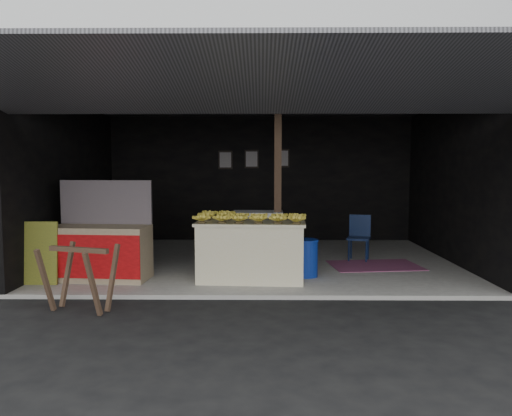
{
  "coord_description": "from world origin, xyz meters",
  "views": [
    {
      "loc": [
        0.02,
        -6.54,
        1.81
      ],
      "look_at": [
        -0.06,
        1.55,
        1.1
      ],
      "focal_mm": 35.0,
      "sensor_mm": 36.0,
      "label": 1
    }
  ],
  "objects_px": {
    "banana_table": "(251,250)",
    "white_crate": "(258,239)",
    "plastic_chair": "(359,234)",
    "sawhorse": "(79,271)",
    "neighbor_stall": "(100,250)",
    "water_barrel": "(306,259)"
  },
  "relations": [
    {
      "from": "banana_table",
      "to": "white_crate",
      "type": "relative_size",
      "value": 1.77
    },
    {
      "from": "banana_table",
      "to": "plastic_chair",
      "type": "distance_m",
      "value": 2.5
    },
    {
      "from": "banana_table",
      "to": "sawhorse",
      "type": "distance_m",
      "value": 2.59
    },
    {
      "from": "neighbor_stall",
      "to": "sawhorse",
      "type": "relative_size",
      "value": 1.69
    },
    {
      "from": "banana_table",
      "to": "neighbor_stall",
      "type": "height_order",
      "value": "neighbor_stall"
    },
    {
      "from": "sawhorse",
      "to": "water_barrel",
      "type": "height_order",
      "value": "sawhorse"
    },
    {
      "from": "neighbor_stall",
      "to": "water_barrel",
      "type": "height_order",
      "value": "neighbor_stall"
    },
    {
      "from": "neighbor_stall",
      "to": "plastic_chair",
      "type": "distance_m",
      "value": 4.54
    },
    {
      "from": "sawhorse",
      "to": "plastic_chair",
      "type": "xyz_separation_m",
      "value": [
        4.02,
        3.13,
        0.03
      ]
    },
    {
      "from": "white_crate",
      "to": "neighbor_stall",
      "type": "xyz_separation_m",
      "value": [
        -2.39,
        -1.01,
        -0.02
      ]
    },
    {
      "from": "neighbor_stall",
      "to": "sawhorse",
      "type": "xyz_separation_m",
      "value": [
        0.23,
        -1.51,
        -0.0
      ]
    },
    {
      "from": "banana_table",
      "to": "sawhorse",
      "type": "bearing_deg",
      "value": -139.57
    },
    {
      "from": "white_crate",
      "to": "water_barrel",
      "type": "bearing_deg",
      "value": -44.84
    },
    {
      "from": "neighbor_stall",
      "to": "white_crate",
      "type": "bearing_deg",
      "value": 27.7
    },
    {
      "from": "banana_table",
      "to": "neighbor_stall",
      "type": "bearing_deg",
      "value": -175.31
    },
    {
      "from": "banana_table",
      "to": "sawhorse",
      "type": "relative_size",
      "value": 1.88
    },
    {
      "from": "plastic_chair",
      "to": "banana_table",
      "type": "bearing_deg",
      "value": -123.47
    },
    {
      "from": "water_barrel",
      "to": "sawhorse",
      "type": "bearing_deg",
      "value": -149.06
    },
    {
      "from": "banana_table",
      "to": "white_crate",
      "type": "xyz_separation_m",
      "value": [
        0.09,
        0.96,
        0.02
      ]
    },
    {
      "from": "white_crate",
      "to": "neighbor_stall",
      "type": "bearing_deg",
      "value": -156.03
    },
    {
      "from": "banana_table",
      "to": "neighbor_stall",
      "type": "distance_m",
      "value": 2.3
    },
    {
      "from": "banana_table",
      "to": "neighbor_stall",
      "type": "xyz_separation_m",
      "value": [
        -2.3,
        -0.05,
        0.01
      ]
    }
  ]
}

